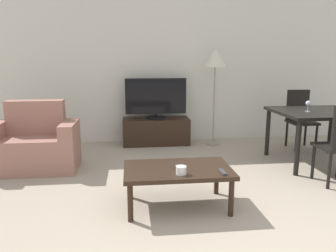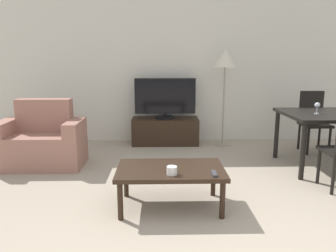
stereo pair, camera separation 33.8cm
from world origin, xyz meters
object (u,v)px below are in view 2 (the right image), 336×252
Objects in this scene: floor_lamp at (225,62)px; remote_primary at (170,168)px; cup_white_near at (172,171)px; coffee_table at (171,172)px; dining_table at (328,120)px; tv_stand at (165,131)px; tv at (165,98)px; armchair at (42,142)px; remote_secondary at (214,174)px; dining_chair_far at (313,119)px; wine_glass_left at (317,106)px.

remote_primary is (-0.94, -2.32, -0.97)m from floor_lamp.
cup_white_near reaches higher than remote_primary.
dining_table is (2.08, 1.14, 0.29)m from coffee_table.
tv reaches higher than tv_stand.
armchair is 2.12m from coffee_table.
remote_primary is at bearing 157.08° from remote_secondary.
coffee_table is 0.65× the size of floor_lamp.
tv is 1.13m from floor_lamp.
dining_chair_far is at bearing 40.72° from coffee_table.
floor_lamp reaches higher than tv.
dining_table is (3.75, -0.16, 0.32)m from armchair.
dining_table is at bearing -45.45° from floor_lamp.
dining_table is at bearing 28.75° from coffee_table.
coffee_table is at bearing -89.66° from tv.
floor_lamp reaches higher than remote_secondary.
floor_lamp is at bearing 77.48° from remote_secondary.
cup_white_near is (-0.93, -2.48, -0.94)m from floor_lamp.
armchair reaches higher than remote_primary.
tv is 2.48m from remote_primary.
cup_white_near is (1.68, -1.48, 0.11)m from armchair.
tv is at bearing 90.34° from coffee_table.
dining_chair_far is 6.18× the size of remote_primary.
remote_secondary is 0.38m from cup_white_near.
cup_white_near is (0.01, -0.18, 0.08)m from coffee_table.
cup_white_near reaches higher than tv_stand.
coffee_table is at bearing -112.21° from floor_lamp.
remote_primary is 0.16m from cup_white_near.
coffee_table is at bearing -89.66° from tv_stand.
dining_chair_far is (2.28, -0.47, -0.26)m from tv.
armchair is at bearing 142.22° from coffee_table.
remote_secondary is (-1.69, -1.33, -0.24)m from dining_table.
floor_lamp is (-1.14, 1.16, 0.73)m from dining_table.
remote_secondary is at bearing -81.32° from tv_stand.
floor_lamp reaches higher than wine_glass_left.
tv is at bearing 34.07° from armchair.
tv_stand is 7.36× the size of remote_secondary.
tv is 2.46m from dining_table.
tv reaches higher than dining_table.
tv reaches higher than remote_primary.
dining_chair_far is 3.11m from cup_white_near.
floor_lamp is at bearing 67.88° from remote_primary.
tv_stand is 7.36× the size of remote_primary.
armchair is 4.00m from dining_chair_far.
tv is 6.71× the size of remote_secondary.
tv is 10.61× the size of cup_white_near.
remote_primary is (0.01, -2.45, -0.37)m from tv.
dining_table reaches higher than remote_secondary.
remote_secondary is at bearing -26.40° from coffee_table.
armchair is 0.98× the size of dining_table.
tv reaches higher than cup_white_near.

